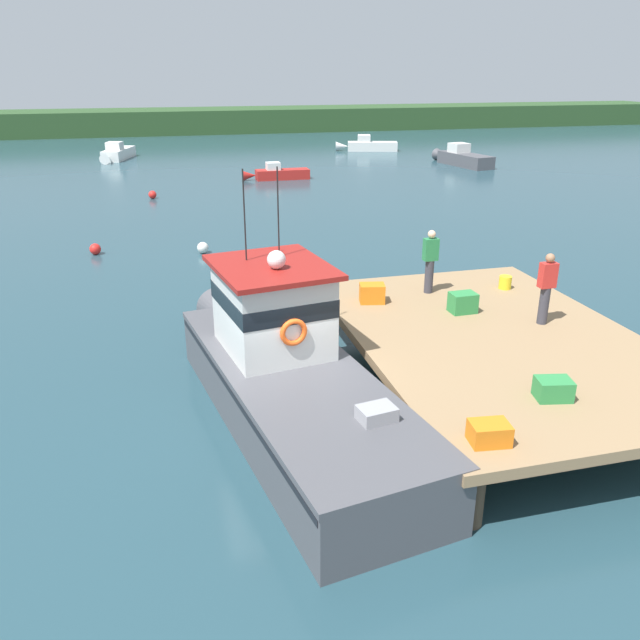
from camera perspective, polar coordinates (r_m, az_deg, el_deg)
ground_plane at (r=13.24m, az=-3.61°, el=-8.22°), size 200.00×200.00×0.00m
dock at (r=14.33m, az=15.48°, el=-1.81°), size 6.00×9.00×1.20m
main_fishing_boat at (r=12.70m, az=-3.14°, el=-4.43°), size 3.80×9.97×4.80m
crate_stack_near_edge at (r=15.36m, az=12.65°, el=1.53°), size 0.61×0.46×0.47m
crate_single_by_cleat at (r=11.85m, az=20.15°, el=-5.82°), size 0.68×0.55×0.37m
crate_stack_mid_dock at (r=10.25m, az=14.91°, el=-9.75°), size 0.65×0.51×0.34m
crate_single_far at (r=15.68m, az=4.68°, el=2.40°), size 0.68×0.56×0.46m
bait_bucket at (r=17.32m, az=16.23°, el=3.25°), size 0.32×0.32×0.34m
deckhand_by_the_boat at (r=16.37m, az=9.82°, el=5.29°), size 0.36×0.22×1.63m
deckhand_further_back at (r=14.98m, az=19.58°, el=2.78°), size 0.36×0.22×1.63m
moored_boat_far_left at (r=41.20m, az=-3.80°, el=12.94°), size 4.17×1.08×1.06m
moored_boat_near_channel at (r=52.61m, az=-17.70°, el=14.02°), size 2.51×5.39×1.35m
moored_boat_mid_harbor at (r=55.81m, az=4.32°, el=15.31°), size 5.24×2.41×1.31m
moored_boat_off_the_point at (r=48.37m, az=12.56°, el=13.97°), size 2.36×6.04×1.51m
mooring_buoy_spare_mooring at (r=24.72m, az=-10.44°, el=6.38°), size 0.43×0.43×0.43m
mooring_buoy_inshore at (r=25.60m, az=-19.46°, el=6.00°), size 0.42×0.42×0.42m
mooring_buoy_channel_marker at (r=36.03m, az=-14.75°, el=10.79°), size 0.42×0.42×0.42m
far_shoreline at (r=73.52m, az=-13.45°, el=16.92°), size 120.00×8.00×2.40m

